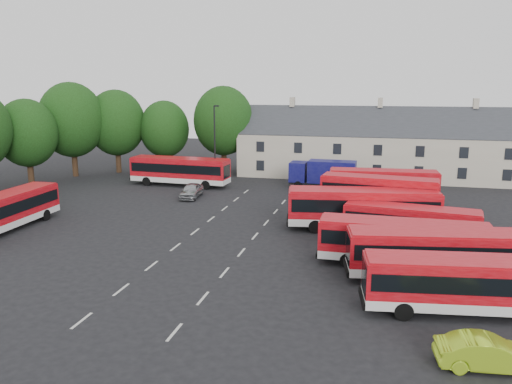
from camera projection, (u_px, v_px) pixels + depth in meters
ground at (186, 239)px, 38.30m from camera, size 140.00×140.00×0.00m
lane_markings at (225, 234)px, 39.61m from camera, size 5.15×33.80×0.01m
treeline at (83, 127)px, 60.13m from camera, size 29.92×32.59×12.01m
terrace_houses at (378, 148)px, 62.69m from camera, size 35.70×7.13×10.06m
bus_row_a at (469, 281)px, 25.38m from camera, size 10.80×3.82×2.99m
bus_row_b at (441, 251)px, 29.75m from camera, size 11.24×4.28×3.10m
bus_row_c at (403, 240)px, 32.15m from camera, size 10.72×2.51×3.03m
bus_row_d at (411, 221)px, 37.14m from camera, size 9.98×3.61×2.76m
bus_row_e at (363, 206)px, 40.25m from camera, size 12.23×4.56×3.38m
bus_dd_south at (378, 196)px, 42.61m from camera, size 9.90×3.41×3.98m
bus_dd_north at (383, 188)px, 45.87m from camera, size 9.86×2.93×3.99m
bus_west at (6, 209)px, 40.14m from camera, size 2.68×10.76×3.03m
bus_north at (180, 169)px, 58.21m from camera, size 11.81×3.33×3.30m
box_truck at (324, 173)px, 56.56m from camera, size 7.49×2.62×3.24m
silver_car at (191, 191)px, 52.23m from camera, size 2.18×4.55×1.50m
lime_car at (488, 353)px, 20.67m from camera, size 4.36×1.93×1.39m
lamppost at (215, 144)px, 57.09m from camera, size 0.65×0.27×9.37m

